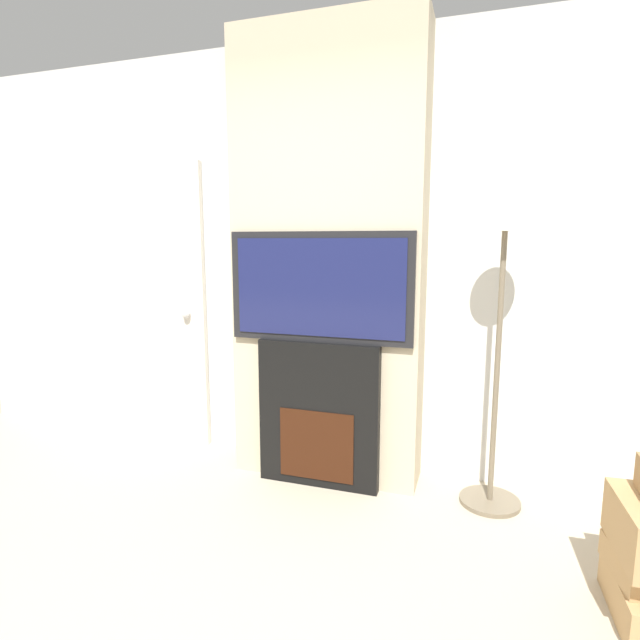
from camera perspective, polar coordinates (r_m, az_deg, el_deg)
The scene contains 6 objects.
wall_back at distance 3.22m, azimuth 1.96°, elevation 6.86°, with size 6.00×0.06×2.70m.
chimney_breast at distance 3.04m, azimuth 0.95°, elevation 6.73°, with size 1.15×0.32×2.70m.
fireplace at distance 3.06m, azimuth -0.01°, elevation -10.67°, with size 0.74×0.15×0.88m.
television at distance 2.89m, azimuth -0.02°, elevation 3.75°, with size 1.10×0.07×0.64m.
floor_lamp at distance 2.84m, azimuth 19.85°, elevation -0.34°, with size 0.33×0.33×1.62m.
entry_door at distance 3.82m, azimuth -18.52°, elevation 1.51°, with size 0.86×0.09×2.01m.
Camera 1 is at (0.90, -1.06, 1.47)m, focal length 28.00 mm.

